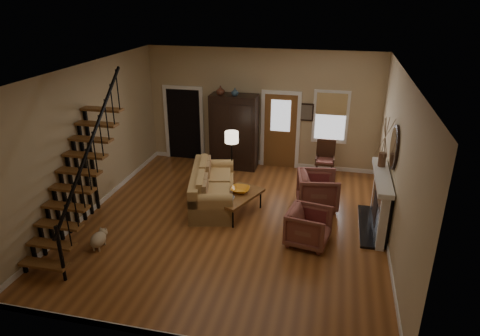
% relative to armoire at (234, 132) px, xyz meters
% --- Properties ---
extents(room, '(7.00, 7.33, 3.30)m').
position_rel_armoire_xyz_m(room, '(0.29, -1.39, 0.46)').
color(room, brown).
rests_on(room, ground).
extents(staircase, '(0.94, 2.80, 3.20)m').
position_rel_armoire_xyz_m(staircase, '(-2.08, -4.45, 0.55)').
color(staircase, brown).
rests_on(staircase, ground).
extents(fireplace, '(0.33, 1.95, 2.30)m').
position_rel_armoire_xyz_m(fireplace, '(3.83, -2.65, -0.31)').
color(fireplace, black).
rests_on(fireplace, ground).
extents(armoire, '(1.30, 0.60, 2.10)m').
position_rel_armoire_xyz_m(armoire, '(0.00, 0.00, 0.00)').
color(armoire, black).
rests_on(armoire, ground).
extents(vase_a, '(0.24, 0.24, 0.25)m').
position_rel_armoire_xyz_m(vase_a, '(-0.35, -0.10, 1.17)').
color(vase_a, '#4C2619').
rests_on(vase_a, armoire).
extents(vase_b, '(0.20, 0.20, 0.21)m').
position_rel_armoire_xyz_m(vase_b, '(0.05, -0.10, 1.16)').
color(vase_b, '#334C60').
rests_on(vase_b, armoire).
extents(sofa, '(1.45, 2.38, 0.83)m').
position_rel_armoire_xyz_m(sofa, '(0.05, -2.34, -0.64)').
color(sofa, tan).
rests_on(sofa, ground).
extents(coffee_table, '(1.16, 1.45, 0.48)m').
position_rel_armoire_xyz_m(coffee_table, '(0.71, -2.72, -0.81)').
color(coffee_table, brown).
rests_on(coffee_table, ground).
extents(bowl, '(0.43, 0.43, 0.11)m').
position_rel_armoire_xyz_m(bowl, '(0.76, -2.57, -0.51)').
color(bowl, orange).
rests_on(bowl, coffee_table).
extents(books, '(0.23, 0.32, 0.06)m').
position_rel_armoire_xyz_m(books, '(0.59, -3.02, -0.54)').
color(books, beige).
rests_on(books, coffee_table).
extents(armchair_left, '(0.95, 0.93, 0.75)m').
position_rel_armoire_xyz_m(armchair_left, '(2.40, -3.59, -0.68)').
color(armchair_left, maroon).
rests_on(armchair_left, ground).
extents(armchair_right, '(1.06, 1.04, 0.85)m').
position_rel_armoire_xyz_m(armchair_right, '(2.47, -1.96, -0.63)').
color(armchair_right, maroon).
rests_on(armchair_right, ground).
extents(floor_lamp, '(0.39, 0.39, 1.49)m').
position_rel_armoire_xyz_m(floor_lamp, '(0.26, -1.32, -0.31)').
color(floor_lamp, black).
rests_on(floor_lamp, ground).
extents(side_chair, '(0.54, 0.54, 1.02)m').
position_rel_armoire_xyz_m(side_chair, '(2.55, -0.20, -0.54)').
color(side_chair, '#3A2012').
rests_on(side_chair, ground).
extents(dog, '(0.30, 0.48, 0.34)m').
position_rel_armoire_xyz_m(dog, '(-1.61, -4.70, -0.88)').
color(dog, '#CCB28B').
rests_on(dog, ground).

